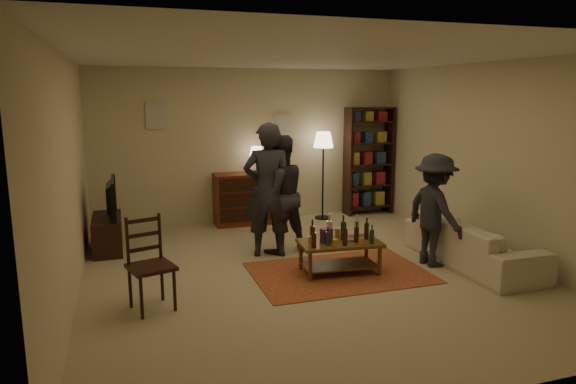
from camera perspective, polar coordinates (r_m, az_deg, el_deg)
name	(u,v)px	position (r m, az deg, el deg)	size (l,w,h in m)	color
floor	(307,272)	(6.69, 2.15, -8.88)	(6.00, 6.00, 0.00)	#C6B793
room_shell	(213,120)	(9.03, -8.32, 7.91)	(6.00, 6.00, 6.00)	beige
rug	(339,273)	(6.68, 5.72, -8.90)	(2.20, 1.50, 0.01)	maroon
coffee_table	(339,245)	(6.56, 5.72, -5.83)	(1.07, 0.64, 0.76)	brown
dining_chair	(149,260)	(5.66, -15.23, -7.28)	(0.55, 0.55, 1.01)	black
tv_stand	(107,225)	(7.93, -19.44, -3.44)	(0.40, 1.00, 1.06)	black
dresser	(244,197)	(9.02, -4.94, -0.59)	(1.00, 0.50, 1.36)	brown
bookshelf	(368,160)	(9.83, 8.92, 3.55)	(0.90, 0.34, 2.02)	black
floor_lamp	(323,146)	(9.27, 3.95, 5.16)	(0.36, 0.36, 1.59)	black
sofa	(472,243)	(7.30, 19.80, -5.32)	(2.08, 0.81, 0.61)	beige
person_left	(268,190)	(7.14, -2.22, 0.22)	(0.69, 0.45, 1.88)	#26262E
person_right	(279,195)	(7.31, -0.99, -0.28)	(0.82, 0.64, 1.69)	#2A2931
person_by_sofa	(435,210)	(7.04, 15.99, -1.96)	(0.97, 0.56, 1.50)	#24252B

